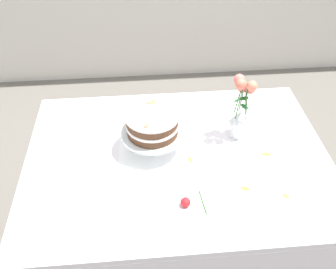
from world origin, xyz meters
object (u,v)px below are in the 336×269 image
dining_table (178,173)px  layer_cake (152,122)px  cake_stand (153,134)px  flower_vase (241,109)px  fallen_rose (187,202)px

dining_table → layer_cake: bearing=140.4°
cake_stand → layer_cake: (0.00, -0.00, 0.07)m
cake_stand → flower_vase: bearing=7.4°
fallen_rose → cake_stand: bearing=108.4°
dining_table → flower_vase: size_ratio=4.11×
dining_table → layer_cake: size_ratio=5.75×
fallen_rose → dining_table: bearing=91.4°
cake_stand → layer_cake: layer_cake is taller
dining_table → cake_stand: 0.22m
dining_table → layer_cake: layer_cake is taller
layer_cake → cake_stand: bearing=170.1°
flower_vase → cake_stand: bearing=-172.6°
dining_table → fallen_rose: (0.01, -0.26, 0.11)m
layer_cake → flower_vase: bearing=7.4°
layer_cake → flower_vase: size_ratio=0.71×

